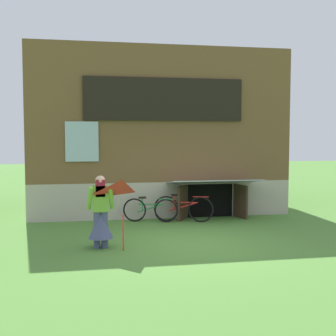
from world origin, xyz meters
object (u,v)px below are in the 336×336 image
kite (122,196)px  bicycle_green (150,210)px  bicycle_red (183,208)px  person (101,218)px

kite → bicycle_green: size_ratio=0.93×
bicycle_green → bicycle_red: bearing=9.8°
person → bicycle_green: 3.02m
kite → bicycle_red: bearing=57.4°
bicycle_red → person: bearing=-113.3°
bicycle_red → bicycle_green: (-0.91, 0.12, -0.03)m
person → bicycle_green: size_ratio=1.04×
person → bicycle_green: bearing=42.5°
kite → bicycle_red: (1.92, 3.02, -0.79)m
person → bicycle_green: person is taller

